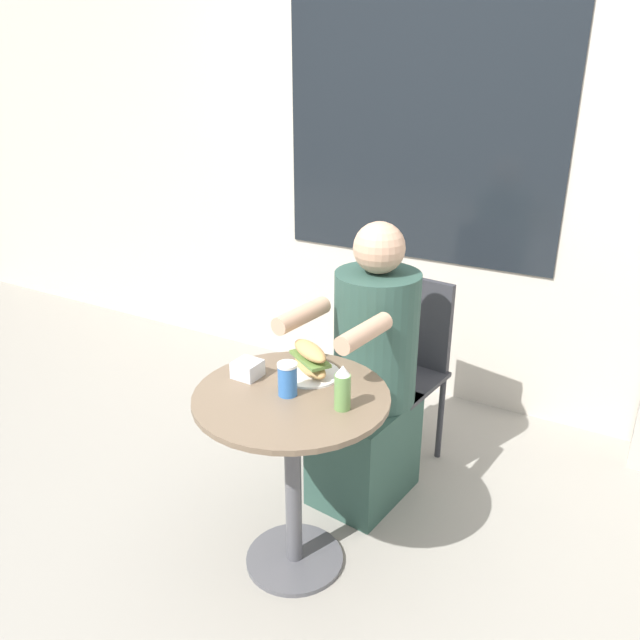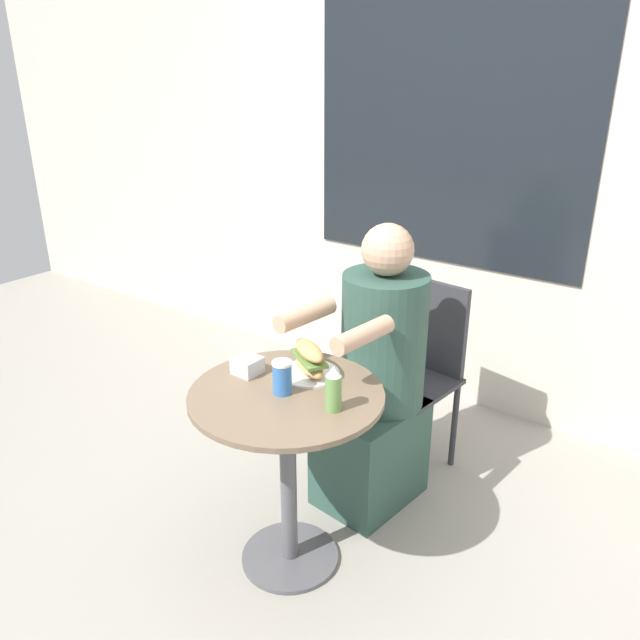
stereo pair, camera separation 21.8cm
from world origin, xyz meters
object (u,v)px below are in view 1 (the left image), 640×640
at_px(cafe_table, 292,443).
at_px(diner_chair, 405,355).
at_px(condiment_bottle, 342,388).
at_px(seated_diner, 370,385).
at_px(sandwich_on_plate, 310,362).
at_px(drink_cup, 287,379).

distance_m(cafe_table, diner_chair, 0.87).
bearing_deg(condiment_bottle, seated_diner, 105.37).
relative_size(diner_chair, sandwich_on_plate, 3.98).
height_order(diner_chair, condiment_bottle, condiment_bottle).
bearing_deg(seated_diner, sandwich_on_plate, 86.79).
distance_m(sandwich_on_plate, drink_cup, 0.16).
bearing_deg(diner_chair, seated_diner, 94.34).
bearing_deg(sandwich_on_plate, cafe_table, -84.11).
bearing_deg(drink_cup, condiment_bottle, 2.33).
bearing_deg(cafe_table, drink_cup, -129.52).
bearing_deg(cafe_table, condiment_bottle, -0.44).
distance_m(cafe_table, drink_cup, 0.26).
distance_m(diner_chair, drink_cup, 0.92).
height_order(seated_diner, drink_cup, seated_diner).
height_order(diner_chair, seated_diner, seated_diner).
xyz_separation_m(cafe_table, condiment_bottle, (0.19, -0.00, 0.27)).
bearing_deg(seated_diner, diner_chair, -85.66).
distance_m(cafe_table, seated_diner, 0.52).
bearing_deg(sandwich_on_plate, condiment_bottle, -36.07).
height_order(cafe_table, seated_diner, seated_diner).
height_order(cafe_table, diner_chair, diner_chair).
height_order(seated_diner, condiment_bottle, seated_diner).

